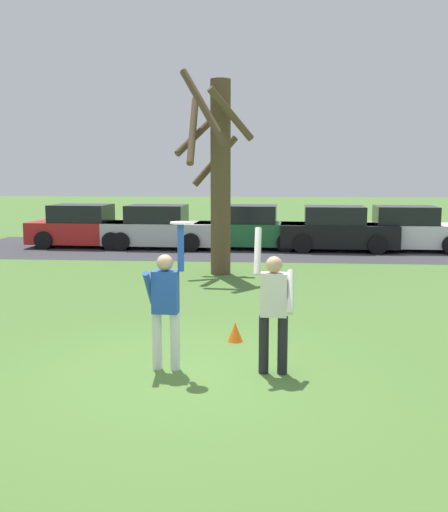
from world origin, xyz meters
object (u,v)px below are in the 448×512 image
(frisbee_disc, at_px, (180,223))
(parked_car_red, at_px, (85,228))
(parked_car_white, at_px, (408,230))
(parked_car_green, at_px, (251,229))
(parked_car_black, at_px, (337,230))
(person_defender, at_px, (274,305))
(bare_tree_tall, at_px, (218,169))
(field_cone_orange, at_px, (235,332))
(parked_car_silver, at_px, (160,228))
(person_catcher, at_px, (165,302))

(frisbee_disc, relative_size, parked_car_red, 0.07)
(parked_car_white, bearing_deg, frisbee_disc, -112.59)
(parked_car_red, height_order, parked_car_white, same)
(parked_car_green, bearing_deg, parked_car_black, -3.79)
(person_defender, height_order, frisbee_disc, frisbee_disc)
(parked_car_red, xyz_separation_m, parked_car_white, (11.88, -0.11, 0.00))
(parked_car_black, height_order, bare_tree_tall, bare_tree_tall)
(parked_car_white, bearing_deg, parked_car_red, -178.52)
(parked_car_black, xyz_separation_m, field_cone_orange, (-2.92, -11.71, -0.57))
(frisbee_disc, height_order, parked_car_silver, frisbee_disc)
(parked_car_white, bearing_deg, field_cone_orange, -112.59)
(bare_tree_tall, height_order, field_cone_orange, bare_tree_tall)
(parked_car_green, relative_size, parked_car_white, 1.00)
(person_catcher, xyz_separation_m, parked_car_red, (-5.55, 13.44, -0.25))
(parked_car_black, height_order, field_cone_orange, parked_car_black)
(parked_car_green, relative_size, parked_car_black, 1.00)
(parked_car_green, xyz_separation_m, bare_tree_tall, (-0.69, -5.53, 2.15))
(parked_car_red, relative_size, bare_tree_tall, 0.76)
(field_cone_orange, bearing_deg, frisbee_disc, -114.54)
(parked_car_red, relative_size, parked_car_black, 1.00)
(parked_car_black, relative_size, field_cone_orange, 13.00)
(frisbee_disc, relative_size, parked_car_white, 0.07)
(person_defender, relative_size, bare_tree_tall, 0.37)
(person_defender, height_order, field_cone_orange, person_defender)
(person_catcher, xyz_separation_m, bare_tree_tall, (0.01, 7.95, 1.89))
(frisbee_disc, height_order, parked_car_green, frisbee_disc)
(parked_car_red, xyz_separation_m, bare_tree_tall, (5.56, -5.50, 2.15))
(person_defender, distance_m, parked_car_green, 13.55)
(parked_car_green, relative_size, field_cone_orange, 13.00)
(person_defender, height_order, bare_tree_tall, bare_tree_tall)
(parked_car_white, distance_m, field_cone_orange, 13.09)
(parked_car_red, xyz_separation_m, parked_car_black, (9.36, -0.29, 0.00))
(parked_car_silver, height_order, field_cone_orange, parked_car_silver)
(frisbee_disc, bearing_deg, parked_car_black, 74.75)
(bare_tree_tall, bearing_deg, field_cone_orange, -82.25)
(parked_car_red, relative_size, field_cone_orange, 13.00)
(parked_car_red, relative_size, parked_car_green, 1.00)
(parked_car_silver, bearing_deg, parked_car_black, 0.61)
(person_catcher, bearing_deg, frisbee_disc, 0.00)
(parked_car_silver, relative_size, parked_car_white, 1.00)
(parked_car_silver, bearing_deg, person_defender, -70.71)
(person_defender, relative_size, parked_car_silver, 0.49)
(parked_car_silver, xyz_separation_m, field_cone_orange, (3.54, -11.87, -0.57))
(bare_tree_tall, bearing_deg, frisbee_disc, -88.42)
(bare_tree_tall, bearing_deg, person_defender, -79.34)
(parked_car_black, bearing_deg, parked_car_red, -179.76)
(person_catcher, bearing_deg, bare_tree_tall, 92.04)
(person_catcher, xyz_separation_m, parked_car_black, (3.81, 13.16, -0.25))
(frisbee_disc, relative_size, parked_car_silver, 0.07)
(parked_car_red, xyz_separation_m, parked_car_green, (6.25, 0.03, 0.00))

